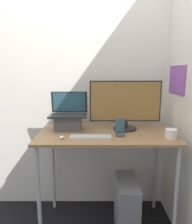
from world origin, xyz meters
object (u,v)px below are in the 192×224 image
Objects in this scene: monitor at (125,106)px; keyboard at (90,137)px; mouse at (61,137)px; laptop at (68,119)px; computer_tower at (126,206)px; cell_phone at (119,131)px.

keyboard is at bearing -139.94° from monitor.
mouse is at bearing -174.17° from keyboard.
computer_tower is (0.53, -0.15, -0.78)m from laptop.
laptop reaches higher than computer_tower.
mouse is 0.89m from computer_tower.
laptop is at bearing 179.96° from monitor.
monitor reaches higher than laptop.
mouse is at bearing -93.91° from laptop.
mouse is (-0.23, -0.02, 0.00)m from keyboard.
laptop is at bearing 163.65° from computer_tower.
mouse is 0.48m from cell_phone.
monitor reaches higher than keyboard.
laptop is 0.50m from cell_phone.
cell_phone is at bearing 9.08° from mouse.
keyboard is (0.21, -0.26, -0.09)m from laptop.
keyboard is 0.65× the size of computer_tower.
laptop is 0.34m from keyboard.
laptop is 0.68× the size of computer_tower.
mouse is at bearing -170.92° from cell_phone.
monitor is at bearing 72.19° from cell_phone.
mouse reaches higher than keyboard.
computer_tower is at bearing 17.87° from keyboard.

